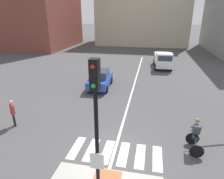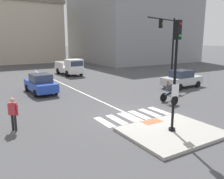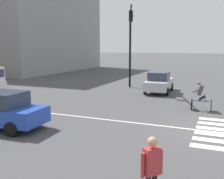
# 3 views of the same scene
# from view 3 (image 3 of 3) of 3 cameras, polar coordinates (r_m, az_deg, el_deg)

# --- Properties ---
(ground_plane) EXTENTS (300.00, 300.00, 0.00)m
(ground_plane) POSITION_cam_3_polar(r_m,az_deg,el_deg) (12.27, 22.47, -8.50)
(ground_plane) COLOR #474749
(crosswalk_stripe_a) EXTENTS (0.44, 1.80, 0.01)m
(crosswalk_stripe_a) POSITION_cam_3_polar(r_m,az_deg,el_deg) (10.36, 21.44, -11.64)
(crosswalk_stripe_a) COLOR silver
(crosswalk_stripe_a) RESTS_ON ground
(crosswalk_stripe_b) EXTENTS (0.44, 1.80, 0.01)m
(crosswalk_stripe_b) POSITION_cam_3_polar(r_m,az_deg,el_deg) (11.12, 21.54, -10.23)
(crosswalk_stripe_b) COLOR silver
(crosswalk_stripe_b) RESTS_ON ground
(crosswalk_stripe_c) EXTENTS (0.44, 1.80, 0.01)m
(crosswalk_stripe_c) POSITION_cam_3_polar(r_m,az_deg,el_deg) (11.88, 21.64, -9.00)
(crosswalk_stripe_c) COLOR silver
(crosswalk_stripe_c) RESTS_ON ground
(crosswalk_stripe_d) EXTENTS (0.44, 1.80, 0.01)m
(crosswalk_stripe_d) POSITION_cam_3_polar(r_m,az_deg,el_deg) (12.65, 21.71, -7.91)
(crosswalk_stripe_d) COLOR silver
(crosswalk_stripe_d) RESTS_ON ground
(crosswalk_stripe_e) EXTENTS (0.44, 1.80, 0.01)m
(crosswalk_stripe_e) POSITION_cam_3_polar(r_m,az_deg,el_deg) (13.42, 21.78, -6.95)
(crosswalk_stripe_e) COLOR silver
(crosswalk_stripe_e) RESTS_ON ground
(crosswalk_stripe_f) EXTENTS (0.44, 1.80, 0.01)m
(crosswalk_stripe_f) POSITION_cam_3_polar(r_m,az_deg,el_deg) (14.19, 21.85, -6.10)
(crosswalk_stripe_f) COLOR silver
(crosswalk_stripe_f) RESTS_ON ground
(lane_centre_line) EXTENTS (0.14, 28.00, 0.01)m
(lane_centre_line) POSITION_cam_3_polar(r_m,az_deg,el_deg) (15.70, -17.16, -4.42)
(lane_centre_line) COLOR silver
(lane_centre_line) RESTS_ON ground
(traffic_light_mast) EXTENTS (5.07, 1.88, 6.59)m
(traffic_light_mast) POSITION_cam_3_polar(r_m,az_deg,el_deg) (22.62, 3.97, 11.07)
(traffic_light_mast) COLOR black
(traffic_light_mast) RESTS_ON ground
(building_far_block) EXTENTS (21.27, 21.12, 13.87)m
(building_far_block) POSITION_cam_3_polar(r_m,az_deg,el_deg) (45.99, -20.40, 12.78)
(building_far_block) COLOR gray
(building_far_block) RESTS_ON ground
(car_blue_westbound_far) EXTENTS (1.99, 4.17, 1.64)m
(car_blue_westbound_far) POSITION_cam_3_polar(r_m,az_deg,el_deg) (12.74, -22.78, -4.10)
(car_blue_westbound_far) COLOR #2347B7
(car_blue_westbound_far) RESTS_ON ground
(car_silver_cross_right) EXTENTS (4.18, 1.99, 1.64)m
(car_silver_cross_right) POSITION_cam_3_polar(r_m,az_deg,el_deg) (21.33, 10.10, 1.55)
(car_silver_cross_right) COLOR silver
(car_silver_cross_right) RESTS_ON ground
(cyclist) EXTENTS (0.68, 1.10, 1.68)m
(cyclist) POSITION_cam_3_polar(r_m,az_deg,el_deg) (15.75, 18.51, -1.21)
(cyclist) COLOR black
(cyclist) RESTS_ON ground
(pedestrian_at_curb_left) EXTENTS (0.42, 0.41, 1.67)m
(pedestrian_at_curb_left) POSITION_cam_3_polar(r_m,az_deg,el_deg) (6.07, 8.55, -16.17)
(pedestrian_at_curb_left) COLOR black
(pedestrian_at_curb_left) RESTS_ON ground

